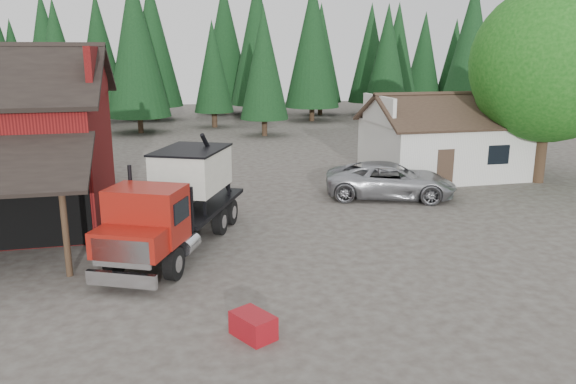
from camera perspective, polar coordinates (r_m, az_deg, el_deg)
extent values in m
plane|color=#413933|center=(17.06, -3.04, -9.47)|extent=(120.00, 120.00, 0.00)
cube|color=maroon|center=(25.51, -18.80, 11.56)|extent=(0.25, 7.00, 2.00)
cylinder|color=#382619|center=(18.54, -21.65, -3.90)|extent=(0.20, 0.20, 2.80)
cube|color=silver|center=(32.89, 15.52, 4.31)|extent=(8.00, 6.00, 3.00)
cube|color=#38281E|center=(31.30, 17.11, 7.89)|extent=(8.60, 3.42, 1.80)
cube|color=#38281E|center=(33.91, 14.56, 8.50)|extent=(8.60, 3.42, 1.80)
cube|color=silver|center=(30.87, 9.20, 8.25)|extent=(0.20, 4.20, 1.50)
cube|color=silver|center=(34.70, 21.64, 8.08)|extent=(0.20, 4.20, 1.50)
cube|color=#38281E|center=(29.66, 15.68, 2.29)|extent=(0.90, 0.06, 2.00)
cube|color=black|center=(31.10, 20.61, 3.57)|extent=(1.20, 0.06, 1.00)
cylinder|color=#382619|center=(32.57, 24.27, 3.66)|extent=(0.60, 0.60, 3.20)
sphere|color=#134F12|center=(32.15, 25.11, 11.74)|extent=(8.00, 8.00, 8.00)
sphere|color=#134F12|center=(32.13, 22.29, 9.86)|extent=(4.40, 4.40, 4.40)
sphere|color=#134F12|center=(32.19, 27.24, 9.90)|extent=(4.80, 4.80, 4.80)
cylinder|color=#382619|center=(46.61, -2.40, 6.71)|extent=(0.44, 0.44, 1.60)
cone|color=black|center=(46.23, -2.47, 12.99)|extent=(3.96, 3.96, 9.00)
cylinder|color=#382619|center=(48.58, 17.54, 6.37)|extent=(0.44, 0.44, 1.60)
cone|color=black|center=(48.21, 18.09, 13.57)|extent=(4.84, 4.84, 11.00)
cylinder|color=#382619|center=(49.78, -14.75, 6.74)|extent=(0.44, 0.44, 1.60)
cone|color=black|center=(49.41, -15.25, 14.34)|extent=(5.28, 5.28, 12.00)
cylinder|color=black|center=(18.45, -17.17, -6.53)|extent=(0.73, 1.07, 1.03)
cylinder|color=black|center=(17.62, -11.53, -7.15)|extent=(0.73, 1.07, 1.03)
cylinder|color=black|center=(22.25, -11.71, -2.64)|extent=(0.73, 1.07, 1.03)
cylinder|color=black|center=(21.56, -6.92, -2.98)|extent=(0.73, 1.07, 1.03)
cylinder|color=black|center=(23.40, -10.47, -1.75)|extent=(0.73, 1.07, 1.03)
cylinder|color=black|center=(22.75, -5.89, -2.04)|extent=(0.73, 1.07, 1.03)
cube|color=black|center=(20.46, -10.87, -3.00)|extent=(4.30, 7.70, 0.37)
cube|color=silver|center=(16.82, -16.57, -8.52)|extent=(2.02, 1.05, 0.42)
cube|color=silver|center=(16.64, -16.60, -6.03)|extent=(1.65, 0.83, 0.84)
cube|color=maroon|center=(17.05, -15.75, -4.97)|extent=(2.41, 1.98, 0.79)
cube|color=maroon|center=(17.93, -14.11, -2.21)|extent=(2.70, 2.38, 1.72)
cube|color=black|center=(17.21, -15.23, -1.99)|extent=(1.81, 0.89, 0.84)
cylinder|color=black|center=(18.93, -15.67, 0.16)|extent=(0.17, 0.17, 1.68)
cube|color=black|center=(18.75, -12.89, -1.57)|extent=(2.12, 1.06, 1.49)
cube|color=black|center=(21.55, -9.60, -1.37)|extent=(4.43, 5.90, 0.15)
cube|color=silver|center=(21.22, -9.75, 2.22)|extent=(3.24, 3.69, 1.49)
cone|color=silver|center=(21.43, -9.64, -0.21)|extent=(2.72, 2.72, 0.65)
cube|color=black|center=(21.08, -9.83, 4.26)|extent=(3.36, 3.82, 0.07)
cylinder|color=black|center=(22.25, -7.18, 2.62)|extent=(1.45, 1.69, 2.84)
cube|color=maroon|center=(23.70, -8.95, 0.73)|extent=(0.82, 0.91, 0.42)
cylinder|color=silver|center=(18.37, -10.06, -5.25)|extent=(0.87, 1.07, 0.52)
imported|color=#9C9DA3|center=(27.11, 10.37, 1.17)|extent=(6.69, 4.69, 1.69)
cube|color=maroon|center=(14.14, -3.56, -13.38)|extent=(1.14, 1.30, 0.60)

